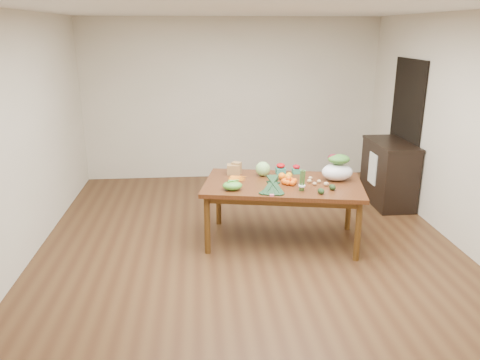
{
  "coord_description": "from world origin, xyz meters",
  "views": [
    {
      "loc": [
        -0.56,
        -4.97,
        2.49
      ],
      "look_at": [
        -0.12,
        0.0,
        0.88
      ],
      "focal_mm": 35.0,
      "sensor_mm": 36.0,
      "label": 1
    }
  ],
  "objects": [
    {
      "name": "doorway_dark",
      "position": [
        2.48,
        1.6,
        1.05
      ],
      "size": [
        0.02,
        1.0,
        2.1
      ],
      "primitive_type": "cube",
      "color": "black",
      "rests_on": "floor"
    },
    {
      "name": "ceiling",
      "position": [
        0.0,
        0.0,
        2.7
      ],
      "size": [
        5.0,
        6.0,
        0.02
      ],
      "primitive_type": "cube",
      "color": "white",
      "rests_on": "room_walls"
    },
    {
      "name": "potato_a",
      "position": [
        0.74,
        0.23,
        0.77
      ],
      "size": [
        0.05,
        0.05,
        0.05
      ],
      "primitive_type": "ellipsoid",
      "color": "tan",
      "rests_on": "dining_table"
    },
    {
      "name": "cabbage",
      "position": [
        0.22,
        0.56,
        0.84
      ],
      "size": [
        0.18,
        0.18,
        0.18
      ],
      "primitive_type": "sphere",
      "color": "#A0DA7E",
      "rests_on": "dining_table"
    },
    {
      "name": "avocado_a",
      "position": [
        0.77,
        -0.18,
        0.78
      ],
      "size": [
        0.09,
        0.11,
        0.07
      ],
      "primitive_type": "ellipsoid",
      "rotation": [
        0.0,
        0.0,
        0.3
      ],
      "color": "black",
      "rests_on": "dining_table"
    },
    {
      "name": "mandarin_cluster",
      "position": [
        0.48,
        0.21,
        0.8
      ],
      "size": [
        0.21,
        0.21,
        0.1
      ],
      "primitive_type": null,
      "rotation": [
        0.0,
        0.0,
        -0.19
      ],
      "color": "#DE500D",
      "rests_on": "dining_table"
    },
    {
      "name": "orange_b",
      "position": [
        0.53,
        0.43,
        0.79
      ],
      "size": [
        0.07,
        0.07,
        0.07
      ],
      "primitive_type": "sphere",
      "color": "#FFA20F",
      "rests_on": "dining_table"
    },
    {
      "name": "orange_a",
      "position": [
        0.43,
        0.38,
        0.79
      ],
      "size": [
        0.09,
        0.09,
        0.09
      ],
      "primitive_type": "sphere",
      "color": "orange",
      "rests_on": "dining_table"
    },
    {
      "name": "dish_towel",
      "position": [
        1.96,
        1.4,
        0.55
      ],
      "size": [
        0.02,
        0.28,
        0.45
      ],
      "primitive_type": "cube",
      "color": "white",
      "rests_on": "cabinet"
    },
    {
      "name": "strawberry_basket_b",
      "position": [
        0.66,
        0.62,
        0.79
      ],
      "size": [
        0.11,
        0.11,
        0.09
      ],
      "primitive_type": null,
      "rotation": [
        0.0,
        0.0,
        -0.19
      ],
      "color": "#B70C21",
      "rests_on": "dining_table"
    },
    {
      "name": "kale_bunch",
      "position": [
        0.24,
        -0.1,
        0.83
      ],
      "size": [
        0.39,
        0.45,
        0.16
      ],
      "primitive_type": null,
      "rotation": [
        0.0,
        0.0,
        -0.19
      ],
      "color": "black",
      "rests_on": "dining_table"
    },
    {
      "name": "salad_bag",
      "position": [
        1.09,
        0.3,
        0.9
      ],
      "size": [
        0.42,
        0.35,
        0.29
      ],
      "primitive_type": null,
      "rotation": [
        0.0,
        0.0,
        -0.19
      ],
      "color": "white",
      "rests_on": "dining_table"
    },
    {
      "name": "avocado_b",
      "position": [
        0.93,
        -0.06,
        0.78
      ],
      "size": [
        0.09,
        0.12,
        0.07
      ],
      "primitive_type": "ellipsoid",
      "rotation": [
        0.0,
        0.0,
        0.3
      ],
      "color": "black",
      "rests_on": "dining_table"
    },
    {
      "name": "orange_c",
      "position": [
        0.5,
        0.34,
        0.79
      ],
      "size": [
        0.09,
        0.09,
        0.09
      ],
      "primitive_type": "sphere",
      "color": "orange",
      "rests_on": "dining_table"
    },
    {
      "name": "room_walls",
      "position": [
        0.0,
        0.0,
        1.35
      ],
      "size": [
        5.02,
        6.02,
        2.7
      ],
      "color": "silver",
      "rests_on": "floor"
    },
    {
      "name": "asparagus_bundle",
      "position": [
        0.58,
        -0.06,
        0.88
      ],
      "size": [
        0.1,
        0.13,
        0.26
      ],
      "primitive_type": null,
      "rotation": [
        0.15,
        0.0,
        -0.19
      ],
      "color": "#54853D",
      "rests_on": "dining_table"
    },
    {
      "name": "strawberry_basket_a",
      "position": [
        0.46,
        0.64,
        0.8
      ],
      "size": [
        0.13,
        0.13,
        0.1
      ],
      "primitive_type": null,
      "rotation": [
        0.0,
        0.0,
        -0.19
      ],
      "color": "red",
      "rests_on": "dining_table"
    },
    {
      "name": "potato_d",
      "position": [
        0.77,
        0.34,
        0.77
      ],
      "size": [
        0.05,
        0.04,
        0.04
      ],
      "primitive_type": "ellipsoid",
      "color": "tan",
      "rests_on": "dining_table"
    },
    {
      "name": "paper_bag",
      "position": [
        -0.14,
        0.66,
        0.83
      ],
      "size": [
        0.25,
        0.22,
        0.15
      ],
      "primitive_type": null,
      "rotation": [
        0.0,
        0.0,
        -0.19
      ],
      "color": "#A07347",
      "rests_on": "dining_table"
    },
    {
      "name": "floor",
      "position": [
        0.0,
        0.0,
        0.0
      ],
      "size": [
        6.0,
        6.0,
        0.0
      ],
      "primitive_type": "plane",
      "color": "#4F331B",
      "rests_on": "ground"
    },
    {
      "name": "dining_table",
      "position": [
        0.42,
        0.25,
        0.38
      ],
      "size": [
        2.02,
        1.37,
        0.75
      ],
      "primitive_type": "cube",
      "rotation": [
        0.0,
        0.0,
        -0.19
      ],
      "color": "#502812",
      "rests_on": "floor"
    },
    {
      "name": "potato_c",
      "position": [
        0.85,
        0.21,
        0.77
      ],
      "size": [
        0.05,
        0.04,
        0.04
      ],
      "primitive_type": "ellipsoid",
      "color": "tan",
      "rests_on": "dining_table"
    },
    {
      "name": "snap_pea_bag",
      "position": [
        -0.2,
        0.05,
        0.8
      ],
      "size": [
        0.23,
        0.17,
        0.1
      ],
      "primitive_type": "ellipsoid",
      "color": "green",
      "rests_on": "dining_table"
    },
    {
      "name": "potato_b",
      "position": [
        0.77,
        0.13,
        0.77
      ],
      "size": [
        0.05,
        0.04,
        0.04
      ],
      "primitive_type": "ellipsoid",
      "color": "tan",
      "rests_on": "dining_table"
    },
    {
      "name": "potato_e",
      "position": [
        0.9,
        0.09,
        0.77
      ],
      "size": [
        0.06,
        0.05,
        0.05
      ],
      "primitive_type": "ellipsoid",
      "color": "tan",
      "rests_on": "dining_table"
    },
    {
      "name": "carrots",
      "position": [
        -0.09,
        0.43,
        0.76
      ],
      "size": [
        0.26,
        0.25,
        0.03
      ],
      "primitive_type": null,
      "rotation": [
        0.0,
        0.0,
        -0.19
      ],
      "color": "orange",
      "rests_on": "dining_table"
    },
    {
      "name": "cabinet",
      "position": [
        2.22,
        1.41,
        0.47
      ],
      "size": [
        0.52,
        1.02,
        0.94
      ],
      "primitive_type": "cube",
      "color": "black",
      "rests_on": "floor"
    }
  ]
}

